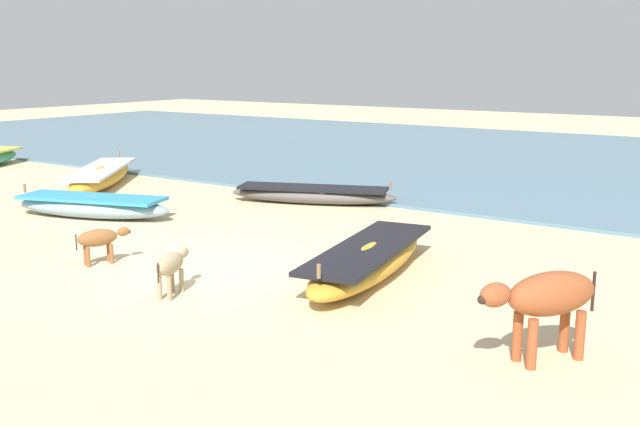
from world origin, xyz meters
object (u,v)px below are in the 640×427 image
cow_adult_rust (547,298)px  calf_far_brown (100,239)px  fishing_boat_2 (368,260)px  fishing_boat_5 (92,206)px  fishing_boat_1 (313,194)px  fishing_boat_0 (101,176)px  calf_near_dun (171,265)px

cow_adult_rust → calf_far_brown: size_ratio=1.64×
fishing_boat_2 → cow_adult_rust: 3.89m
fishing_boat_5 → fishing_boat_1: bearing=-145.8°
fishing_boat_0 → fishing_boat_2: fishing_boat_0 is taller
fishing_boat_2 → cow_adult_rust: size_ratio=2.86×
fishing_boat_0 → cow_adult_rust: 14.88m
fishing_boat_0 → fishing_boat_1: fishing_boat_0 is taller
fishing_boat_0 → fishing_boat_1: (6.34, 1.27, -0.05)m
calf_near_dun → fishing_boat_0: bearing=36.4°
fishing_boat_1 → calf_far_brown: calf_far_brown is taller
fishing_boat_1 → calf_near_dun: bearing=-93.2°
fishing_boat_2 → cow_adult_rust: cow_adult_rust is taller
fishing_boat_1 → fishing_boat_5: fishing_boat_5 is taller
cow_adult_rust → calf_near_dun: cow_adult_rust is taller
fishing_boat_5 → calf_far_brown: size_ratio=4.22×
fishing_boat_1 → fishing_boat_5: size_ratio=1.07×
fishing_boat_0 → fishing_boat_5: bearing=-168.1°
fishing_boat_0 → calf_near_dun: (8.62, -5.76, 0.18)m
fishing_boat_5 → calf_near_dun: fishing_boat_5 is taller
calf_near_dun → calf_far_brown: 2.30m
fishing_boat_0 → calf_far_brown: bearing=-165.7°
fishing_boat_5 → calf_far_brown: 4.02m
fishing_boat_5 → calf_near_dun: bearing=133.7°
fishing_boat_2 → cow_adult_rust: (3.41, -1.79, 0.49)m
fishing_boat_0 → calf_far_brown: 8.26m
calf_near_dun → calf_far_brown: calf_near_dun is taller
fishing_boat_1 → fishing_boat_2: 6.21m
fishing_boat_1 → fishing_boat_2: (4.23, -4.55, 0.05)m
fishing_boat_1 → calf_near_dun: (2.29, -7.03, 0.24)m
fishing_boat_5 → cow_adult_rust: (10.82, -2.23, 0.51)m
fishing_boat_5 → calf_far_brown: fishing_boat_5 is taller
fishing_boat_0 → fishing_boat_5: 4.25m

